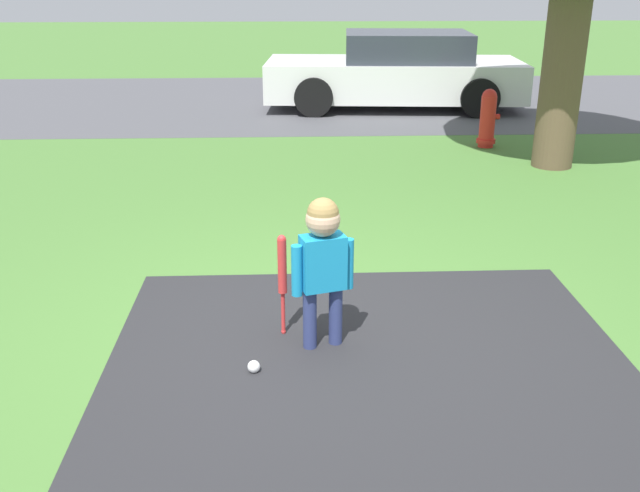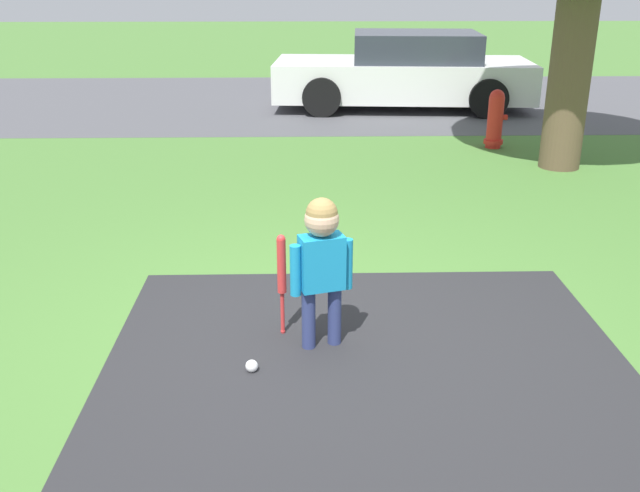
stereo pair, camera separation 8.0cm
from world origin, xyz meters
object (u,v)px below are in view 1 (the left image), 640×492
object	(u,v)px
baseball_bat	(282,271)
fire_hydrant	(488,119)
parked_car	(396,72)
child	(323,253)
sports_ball	(254,367)

from	to	relation	value
baseball_bat	fire_hydrant	xyz separation A→B (m)	(2.72, 5.20, -0.07)
baseball_bat	parked_car	bearing A→B (deg)	76.86
child	sports_ball	xyz separation A→B (m)	(-0.43, -0.31, -0.60)
baseball_bat	fire_hydrant	distance (m)	5.87
sports_ball	parked_car	xyz separation A→B (m)	(2.09, 8.69, 0.57)
child	parked_car	world-z (taller)	parked_car
baseball_bat	parked_car	xyz separation A→B (m)	(1.92, 8.21, 0.15)
baseball_bat	sports_ball	world-z (taller)	baseball_bat
child	sports_ball	bearing A→B (deg)	-160.57
sports_ball	fire_hydrant	xyz separation A→B (m)	(2.90, 5.68, 0.34)
baseball_bat	parked_car	size ratio (longest dim) A/B	0.16
fire_hydrant	sports_ball	bearing A→B (deg)	-117.02
child	sports_ball	world-z (taller)	child
baseball_bat	sports_ball	size ratio (longest dim) A/B	9.14
baseball_bat	fire_hydrant	size ratio (longest dim) A/B	0.90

